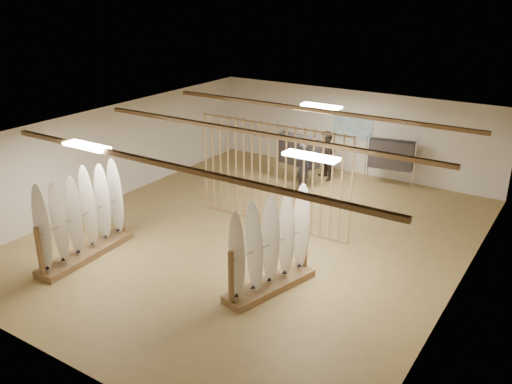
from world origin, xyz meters
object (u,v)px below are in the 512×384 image
Objects in this scene: rack_right at (270,259)px; shopper_a at (303,164)px; clothing_rack_b at (391,154)px; shopper_b at (326,153)px; rack_left at (84,229)px; clothing_rack_a at (298,150)px.

shopper_a is (-2.24, 5.60, 0.14)m from rack_right.
clothing_rack_b is 2.06m from shopper_b.
shopper_a is 0.94× the size of shopper_b.
shopper_b is at bearing -172.69° from clothing_rack_b.
rack_right is 7.45m from clothing_rack_b.
clothing_rack_b is at bearing -115.62° from shopper_a.
shopper_a is at bearing 68.15° from rack_left.
shopper_b reaches higher than clothing_rack_a.
rack_left is at bearing -93.82° from clothing_rack_a.
rack_right is 6.66m from clothing_rack_a.
clothing_rack_b is at bearing 54.26° from shopper_b.
rack_right is 1.25× the size of shopper_b.
clothing_rack_a is 0.97× the size of shopper_a.
rack_left is 8.31m from shopper_b.
rack_right is 1.34× the size of shopper_a.
shopper_b is (-2.06, 6.85, 0.20)m from rack_right.
shopper_b is at bearing 60.59° from clothing_rack_a.
rack_right is at bearing -56.33° from clothing_rack_a.
clothing_rack_a is at bearing -161.89° from clothing_rack_b.
rack_right is 1.37× the size of clothing_rack_a.
clothing_rack_b is (4.34, 8.55, 0.31)m from rack_left.
shopper_b is at bearing 121.54° from rack_right.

